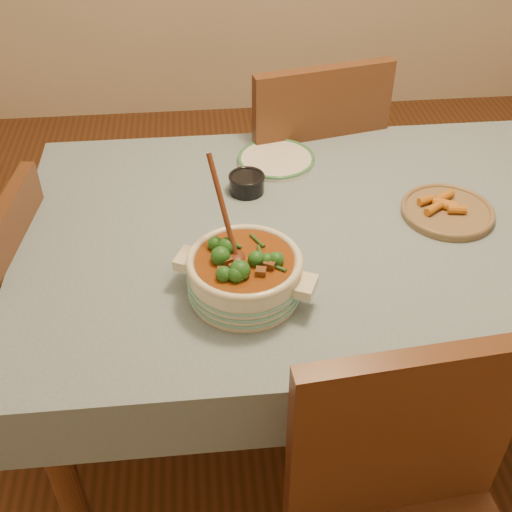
{
  "coord_description": "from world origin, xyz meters",
  "views": [
    {
      "loc": [
        -0.34,
        -1.35,
        1.79
      ],
      "look_at": [
        -0.23,
        -0.21,
        0.85
      ],
      "focal_mm": 45.0,
      "sensor_mm": 36.0,
      "label": 1
    }
  ],
  "objects_px": {
    "condiment_bowl": "(247,182)",
    "chair_far": "(305,169)",
    "white_plate": "(276,159)",
    "chair_left": "(0,312)",
    "stew_casserole": "(244,272)",
    "fried_plate": "(447,210)",
    "dining_table": "(331,253)"
  },
  "relations": [
    {
      "from": "condiment_bowl",
      "to": "chair_far",
      "type": "height_order",
      "value": "chair_far"
    },
    {
      "from": "stew_casserole",
      "to": "chair_left",
      "type": "bearing_deg",
      "value": 158.35
    },
    {
      "from": "white_plate",
      "to": "condiment_bowl",
      "type": "bearing_deg",
      "value": -124.47
    },
    {
      "from": "condiment_bowl",
      "to": "chair_far",
      "type": "relative_size",
      "value": 0.11
    },
    {
      "from": "fried_plate",
      "to": "chair_left",
      "type": "bearing_deg",
      "value": 179.58
    },
    {
      "from": "chair_far",
      "to": "stew_casserole",
      "type": "bearing_deg",
      "value": 59.0
    },
    {
      "from": "condiment_bowl",
      "to": "fried_plate",
      "type": "height_order",
      "value": "condiment_bowl"
    },
    {
      "from": "stew_casserole",
      "to": "condiment_bowl",
      "type": "relative_size",
      "value": 3.11
    },
    {
      "from": "condiment_bowl",
      "to": "chair_left",
      "type": "relative_size",
      "value": 0.13
    },
    {
      "from": "white_plate",
      "to": "fried_plate",
      "type": "distance_m",
      "value": 0.54
    },
    {
      "from": "chair_far",
      "to": "white_plate",
      "type": "bearing_deg",
      "value": 49.74
    },
    {
      "from": "white_plate",
      "to": "chair_left",
      "type": "relative_size",
      "value": 0.3
    },
    {
      "from": "chair_left",
      "to": "chair_far",
      "type": "bearing_deg",
      "value": 128.02
    },
    {
      "from": "white_plate",
      "to": "chair_far",
      "type": "height_order",
      "value": "chair_far"
    },
    {
      "from": "dining_table",
      "to": "condiment_bowl",
      "type": "xyz_separation_m",
      "value": [
        -0.22,
        0.19,
        0.12
      ]
    },
    {
      "from": "white_plate",
      "to": "chair_far",
      "type": "xyz_separation_m",
      "value": [
        0.14,
        0.27,
        -0.21
      ]
    },
    {
      "from": "chair_left",
      "to": "dining_table",
      "type": "bearing_deg",
      "value": 95.25
    },
    {
      "from": "stew_casserole",
      "to": "white_plate",
      "type": "bearing_deg",
      "value": 75.87
    },
    {
      "from": "condiment_bowl",
      "to": "fried_plate",
      "type": "xyz_separation_m",
      "value": [
        0.54,
        -0.17,
        -0.01
      ]
    },
    {
      "from": "white_plate",
      "to": "stew_casserole",
      "type": "bearing_deg",
      "value": -104.13
    },
    {
      "from": "stew_casserole",
      "to": "chair_far",
      "type": "bearing_deg",
      "value": 71.23
    },
    {
      "from": "white_plate",
      "to": "chair_left",
      "type": "height_order",
      "value": "chair_left"
    },
    {
      "from": "dining_table",
      "to": "white_plate",
      "type": "distance_m",
      "value": 0.38
    },
    {
      "from": "white_plate",
      "to": "condiment_bowl",
      "type": "relative_size",
      "value": 2.34
    },
    {
      "from": "condiment_bowl",
      "to": "stew_casserole",
      "type": "bearing_deg",
      "value": -95.7
    },
    {
      "from": "stew_casserole",
      "to": "fried_plate",
      "type": "distance_m",
      "value": 0.64
    },
    {
      "from": "white_plate",
      "to": "chair_far",
      "type": "relative_size",
      "value": 0.26
    },
    {
      "from": "condiment_bowl",
      "to": "white_plate",
      "type": "bearing_deg",
      "value": 55.53
    },
    {
      "from": "dining_table",
      "to": "fried_plate",
      "type": "xyz_separation_m",
      "value": [
        0.32,
        0.02,
        0.11
      ]
    },
    {
      "from": "white_plate",
      "to": "fried_plate",
      "type": "height_order",
      "value": "fried_plate"
    },
    {
      "from": "stew_casserole",
      "to": "fried_plate",
      "type": "height_order",
      "value": "stew_casserole"
    },
    {
      "from": "fried_plate",
      "to": "chair_far",
      "type": "relative_size",
      "value": 0.33
    }
  ]
}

